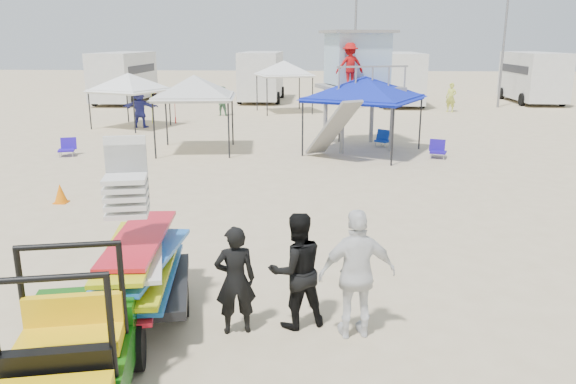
# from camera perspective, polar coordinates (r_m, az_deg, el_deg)

# --- Properties ---
(ground) EXTENTS (140.00, 140.00, 0.00)m
(ground) POSITION_cam_1_polar(r_m,az_deg,el_deg) (8.26, -4.86, -14.25)
(ground) COLOR beige
(ground) RESTS_ON ground
(utility_cart) EXTENTS (1.72, 2.66, 1.87)m
(utility_cart) POSITION_cam_1_polar(r_m,az_deg,el_deg) (6.65, -21.72, -14.62)
(utility_cart) COLOR #13570D
(utility_cart) RESTS_ON ground
(surf_trailer) EXTENTS (1.86, 2.80, 2.43)m
(surf_trailer) POSITION_cam_1_polar(r_m,az_deg,el_deg) (8.54, -15.27, -6.36)
(surf_trailer) COLOR black
(surf_trailer) RESTS_ON ground
(man_left) EXTENTS (0.66, 0.51, 1.59)m
(man_left) POSITION_cam_1_polar(r_m,az_deg,el_deg) (8.00, -5.38, -8.91)
(man_left) COLOR black
(man_left) RESTS_ON ground
(man_mid) EXTENTS (1.02, 0.93, 1.72)m
(man_mid) POSITION_cam_1_polar(r_m,az_deg,el_deg) (8.12, 0.88, -7.95)
(man_mid) COLOR black
(man_mid) RESTS_ON ground
(man_right) EXTENTS (1.16, 0.67, 1.86)m
(man_right) POSITION_cam_1_polar(r_m,az_deg,el_deg) (7.87, 7.05, -8.29)
(man_right) COLOR white
(man_right) RESTS_ON ground
(lifeguard_tower) EXTENTS (3.38, 3.38, 4.30)m
(lifeguard_tower) POSITION_cam_1_polar(r_m,az_deg,el_deg) (21.83, 7.05, 12.88)
(lifeguard_tower) COLOR gray
(lifeguard_tower) RESTS_ON ground
(canopy_blue) EXTENTS (4.62, 4.62, 3.20)m
(canopy_blue) POSITION_cam_1_polar(r_m,az_deg,el_deg) (20.74, 7.81, 11.21)
(canopy_blue) COLOR black
(canopy_blue) RESTS_ON ground
(canopy_white_a) EXTENTS (3.02, 3.02, 3.22)m
(canopy_white_a) POSITION_cam_1_polar(r_m,az_deg,el_deg) (21.09, -9.55, 11.27)
(canopy_white_a) COLOR black
(canopy_white_a) RESTS_ON ground
(canopy_white_b) EXTENTS (3.58, 3.58, 2.96)m
(canopy_white_b) POSITION_cam_1_polar(r_m,az_deg,el_deg) (27.77, -15.92, 11.26)
(canopy_white_b) COLOR black
(canopy_white_b) RESTS_ON ground
(canopy_white_c) EXTENTS (3.50, 3.50, 3.32)m
(canopy_white_c) POSITION_cam_1_polar(r_m,az_deg,el_deg) (32.46, -0.42, 12.96)
(canopy_white_c) COLOR black
(canopy_white_c) RESTS_ON ground
(umbrella_a) EXTENTS (2.31, 2.35, 1.89)m
(umbrella_a) POSITION_cam_1_polar(r_m,az_deg,el_deg) (28.63, -11.46, 8.69)
(umbrella_a) COLOR red
(umbrella_a) RESTS_ON ground
(umbrella_b) EXTENTS (2.61, 2.63, 1.90)m
(umbrella_b) POSITION_cam_1_polar(r_m,az_deg,el_deg) (28.85, -13.67, 8.62)
(umbrella_b) COLOR #ECF916
(umbrella_b) RESTS_ON ground
(cone_near) EXTENTS (0.34, 0.34, 0.50)m
(cone_near) POSITION_cam_1_polar(r_m,az_deg,el_deg) (15.50, -22.12, -0.14)
(cone_near) COLOR orange
(cone_near) RESTS_ON ground
(cone_far) EXTENTS (0.34, 0.34, 0.50)m
(cone_far) POSITION_cam_1_polar(r_m,az_deg,el_deg) (16.07, -15.82, 0.93)
(cone_far) COLOR #FA4207
(cone_far) RESTS_ON ground
(beach_chair_a) EXTENTS (0.67, 0.72, 0.64)m
(beach_chair_a) POSITION_cam_1_polar(r_m,az_deg,el_deg) (21.80, -21.50, 4.28)
(beach_chair_a) COLOR #2610B4
(beach_chair_a) RESTS_ON ground
(beach_chair_b) EXTENTS (0.67, 0.73, 0.64)m
(beach_chair_b) POSITION_cam_1_polar(r_m,az_deg,el_deg) (20.61, 14.96, 4.24)
(beach_chair_b) COLOR #1F0D95
(beach_chair_b) RESTS_ON ground
(beach_chair_c) EXTENTS (0.73, 0.84, 0.64)m
(beach_chair_c) POSITION_cam_1_polar(r_m,az_deg,el_deg) (22.47, 9.63, 5.42)
(beach_chair_c) COLOR navy
(beach_chair_c) RESTS_ON ground
(rv_far_left) EXTENTS (2.64, 6.80, 3.25)m
(rv_far_left) POSITION_cam_1_polar(r_m,az_deg,el_deg) (39.41, -16.35, 11.35)
(rv_far_left) COLOR silver
(rv_far_left) RESTS_ON ground
(rv_mid_left) EXTENTS (2.65, 6.50, 3.25)m
(rv_mid_left) POSITION_cam_1_polar(r_m,az_deg,el_deg) (38.89, -2.71, 11.88)
(rv_mid_left) COLOR silver
(rv_mid_left) RESTS_ON ground
(rv_mid_right) EXTENTS (2.64, 7.00, 3.25)m
(rv_mid_right) POSITION_cam_1_polar(r_m,az_deg,el_deg) (37.49, 11.13, 11.50)
(rv_mid_right) COLOR silver
(rv_mid_right) RESTS_ON ground
(rv_far_right) EXTENTS (2.64, 6.60, 3.25)m
(rv_far_right) POSITION_cam_1_polar(r_m,az_deg,el_deg) (41.09, 23.61, 10.84)
(rv_far_right) COLOR silver
(rv_far_right) RESTS_ON ground
(light_pole_left) EXTENTS (0.14, 0.14, 8.00)m
(light_pole_left) POSITION_cam_1_polar(r_m,az_deg,el_deg) (34.16, 6.83, 15.03)
(light_pole_left) COLOR slate
(light_pole_left) RESTS_ON ground
(light_pole_right) EXTENTS (0.14, 0.14, 8.00)m
(light_pole_right) POSITION_cam_1_polar(r_m,az_deg,el_deg) (37.24, 21.10, 14.16)
(light_pole_right) COLOR slate
(light_pole_right) RESTS_ON ground
(distant_beachgoers) EXTENTS (17.27, 7.56, 1.83)m
(distant_beachgoers) POSITION_cam_1_polar(r_m,az_deg,el_deg) (29.08, -7.52, 8.82)
(distant_beachgoers) COLOR #313695
(distant_beachgoers) RESTS_ON ground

